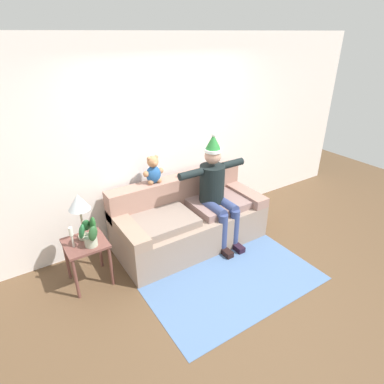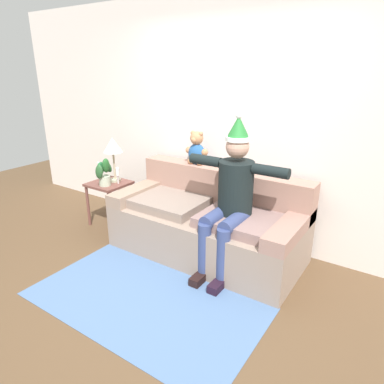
% 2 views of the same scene
% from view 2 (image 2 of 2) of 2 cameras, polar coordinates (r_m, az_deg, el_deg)
% --- Properties ---
extents(ground_plane, '(10.00, 10.00, 0.00)m').
position_cam_2_polar(ground_plane, '(3.24, -7.06, -16.87)').
color(ground_plane, brown).
extents(back_wall, '(7.00, 0.10, 2.70)m').
position_cam_2_polar(back_wall, '(3.93, 7.17, 11.25)').
color(back_wall, silver).
rests_on(back_wall, ground_plane).
extents(couch, '(2.03, 0.93, 0.88)m').
position_cam_2_polar(couch, '(3.76, 2.71, -5.06)').
color(couch, gray).
rests_on(couch, ground_plane).
extents(person_seated, '(1.02, 0.77, 1.55)m').
position_cam_2_polar(person_seated, '(3.30, 6.42, -0.37)').
color(person_seated, black).
rests_on(person_seated, ground_plane).
extents(teddy_bear, '(0.29, 0.17, 0.38)m').
position_cam_2_polar(teddy_bear, '(3.94, 0.75, 7.02)').
color(teddy_bear, '#255695').
rests_on(teddy_bear, couch).
extents(side_table, '(0.46, 0.45, 0.56)m').
position_cam_2_polar(side_table, '(4.52, -13.47, 0.31)').
color(side_table, brown).
rests_on(side_table, ground_plane).
extents(table_lamp, '(0.24, 0.24, 0.56)m').
position_cam_2_polar(table_lamp, '(4.41, -12.94, 7.20)').
color(table_lamp, '#B0B696').
rests_on(table_lamp, side_table).
extents(potted_plant, '(0.22, 0.26, 0.36)m').
position_cam_2_polar(potted_plant, '(4.34, -14.33, 3.14)').
color(potted_plant, '#B0BBA0').
rests_on(potted_plant, side_table).
extents(candle_tall, '(0.04, 0.04, 0.25)m').
position_cam_2_polar(candle_tall, '(4.52, -15.04, 3.68)').
color(candle_tall, beige).
rests_on(candle_tall, side_table).
extents(candle_short, '(0.04, 0.04, 0.20)m').
position_cam_2_polar(candle_short, '(4.38, -12.17, 2.98)').
color(candle_short, beige).
rests_on(candle_short, side_table).
extents(area_rug, '(2.05, 1.13, 0.01)m').
position_cam_2_polar(area_rug, '(3.20, -7.84, -17.35)').
color(area_rug, '#4C6A96').
rests_on(area_rug, ground_plane).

